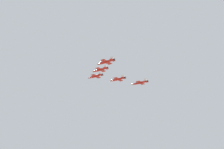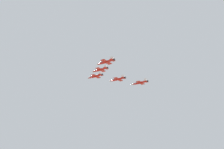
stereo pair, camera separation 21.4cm
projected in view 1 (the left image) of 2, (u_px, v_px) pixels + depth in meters
name	position (u px, v px, depth m)	size (l,w,h in m)	color
jet_lead	(95.00, 76.00, 267.53)	(16.94, 11.31, 3.80)	red
jet_left_wingman	(100.00, 70.00, 248.52)	(16.39, 10.95, 3.68)	red
jet_right_wingman	(117.00, 79.00, 268.51)	(17.11, 11.44, 3.85)	red
jet_left_outer	(106.00, 62.00, 229.55)	(17.16, 11.45, 3.85)	red
jet_right_outer	(140.00, 83.00, 269.29)	(16.71, 11.22, 3.79)	red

